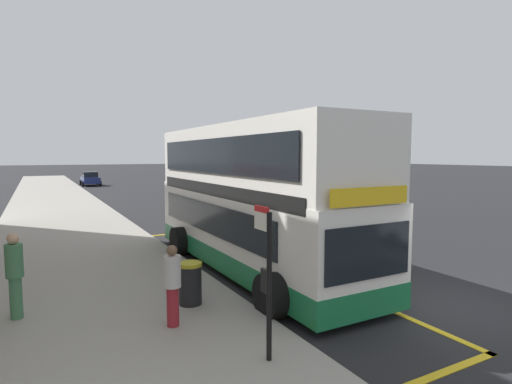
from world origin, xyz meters
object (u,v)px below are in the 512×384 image
(double_decker_bus, at_px, (251,203))
(pedestrian_further_back, at_px, (15,272))
(pedestrian_waiting_near_sign, at_px, (172,282))
(litter_bin, at_px, (190,283))
(bus_stop_sign, at_px, (267,269))
(parked_car_maroon_distant, at_px, (225,195))
(parked_car_navy_behind, at_px, (90,179))

(double_decker_bus, bearing_deg, pedestrian_further_back, -167.70)
(pedestrian_waiting_near_sign, xyz_separation_m, litter_bin, (0.70, 0.97, -0.40))
(bus_stop_sign, xyz_separation_m, litter_bin, (-0.29, 2.97, -1.03))
(pedestrian_waiting_near_sign, height_order, litter_bin, pedestrian_waiting_near_sign)
(litter_bin, bearing_deg, double_decker_bus, 39.70)
(parked_car_maroon_distant, height_order, pedestrian_waiting_near_sign, pedestrian_waiting_near_sign)
(bus_stop_sign, bearing_deg, pedestrian_waiting_near_sign, 116.41)
(parked_car_maroon_distant, distance_m, parked_car_navy_behind, 26.24)
(double_decker_bus, height_order, pedestrian_further_back, double_decker_bus)
(double_decker_bus, bearing_deg, bus_stop_sign, -115.22)
(double_decker_bus, height_order, litter_bin, double_decker_bus)
(double_decker_bus, relative_size, pedestrian_further_back, 5.61)
(pedestrian_waiting_near_sign, bearing_deg, parked_car_navy_behind, 85.64)
(pedestrian_waiting_near_sign, bearing_deg, bus_stop_sign, -63.59)
(double_decker_bus, height_order, parked_car_maroon_distant, double_decker_bus)
(double_decker_bus, distance_m, litter_bin, 3.88)
(litter_bin, bearing_deg, pedestrian_further_back, 164.71)
(pedestrian_waiting_near_sign, bearing_deg, parked_car_maroon_distant, 62.87)
(double_decker_bus, distance_m, bus_stop_sign, 5.84)
(parked_car_maroon_distant, bearing_deg, pedestrian_further_back, 54.36)
(parked_car_navy_behind, distance_m, pedestrian_waiting_near_sign, 43.23)
(parked_car_navy_behind, xyz_separation_m, litter_bin, (-2.58, -42.13, -0.18))
(parked_car_maroon_distant, relative_size, litter_bin, 4.37)
(parked_car_maroon_distant, bearing_deg, litter_bin, 64.73)
(pedestrian_further_back, relative_size, litter_bin, 1.87)
(parked_car_maroon_distant, distance_m, litter_bin, 18.46)
(double_decker_bus, bearing_deg, parked_car_navy_behind, 90.27)
(double_decker_bus, relative_size, pedestrian_waiting_near_sign, 6.20)
(pedestrian_further_back, bearing_deg, parked_car_maroon_distant, 53.06)
(pedestrian_waiting_near_sign, distance_m, pedestrian_further_back, 3.35)
(double_decker_bus, relative_size, bus_stop_sign, 3.97)
(double_decker_bus, xyz_separation_m, pedestrian_waiting_near_sign, (-3.47, -3.27, -1.04))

